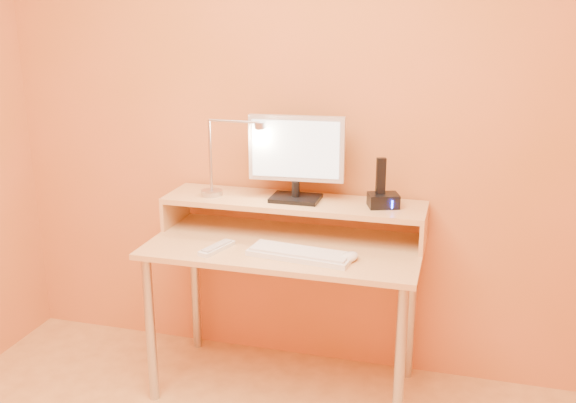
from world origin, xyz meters
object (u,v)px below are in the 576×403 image
(monitor_panel, at_px, (296,149))
(keyboard, at_px, (300,255))
(remote_control, at_px, (217,248))
(lamp_base, at_px, (212,193))
(phone_dock, at_px, (383,200))
(mouse, at_px, (349,257))

(monitor_panel, distance_m, keyboard, 0.50)
(monitor_panel, xyz_separation_m, remote_control, (-0.27, -0.31, -0.39))
(lamp_base, bearing_deg, monitor_panel, 5.74)
(phone_dock, relative_size, remote_control, 0.66)
(lamp_base, xyz_separation_m, keyboard, (0.49, -0.26, -0.16))
(monitor_panel, distance_m, remote_control, 0.57)
(phone_dock, bearing_deg, keyboard, -156.03)
(lamp_base, distance_m, remote_control, 0.34)
(keyboard, height_order, mouse, mouse)
(mouse, bearing_deg, monitor_panel, 159.29)
(phone_dock, bearing_deg, lamp_base, 162.70)
(monitor_panel, relative_size, mouse, 3.90)
(keyboard, bearing_deg, phone_dock, 50.26)
(keyboard, xyz_separation_m, mouse, (0.21, 0.01, 0.01))
(monitor_panel, relative_size, keyboard, 0.98)
(phone_dock, height_order, keyboard, phone_dock)
(monitor_panel, bearing_deg, remote_control, -135.33)
(monitor_panel, distance_m, lamp_base, 0.46)
(keyboard, bearing_deg, monitor_panel, 114.44)
(monitor_panel, height_order, mouse, monitor_panel)
(phone_dock, distance_m, mouse, 0.34)
(lamp_base, bearing_deg, phone_dock, 2.16)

